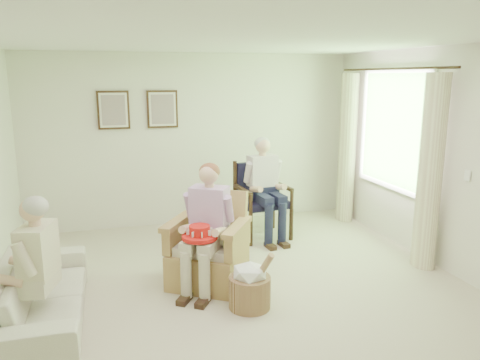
{
  "coord_description": "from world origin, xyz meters",
  "views": [
    {
      "loc": [
        -1.29,
        -4.29,
        2.26
      ],
      "look_at": [
        0.22,
        0.92,
        1.05
      ],
      "focal_mm": 35.0,
      "sensor_mm": 36.0,
      "label": 1
    }
  ],
  "objects_px": {
    "sofa": "(41,295)",
    "wood_armchair": "(261,196)",
    "person_wicker": "(209,219)",
    "red_hat": "(200,234)",
    "person_dark": "(265,181)",
    "hatbox": "(250,285)",
    "wicker_armchair": "(207,255)",
    "person_sofa": "(33,261)"
  },
  "relations": [
    {
      "from": "sofa",
      "to": "wood_armchair",
      "type": "bearing_deg",
      "value": -56.69
    },
    {
      "from": "sofa",
      "to": "person_wicker",
      "type": "relative_size",
      "value": 1.44
    },
    {
      "from": "sofa",
      "to": "red_hat",
      "type": "height_order",
      "value": "red_hat"
    },
    {
      "from": "person_wicker",
      "to": "sofa",
      "type": "bearing_deg",
      "value": -136.46
    },
    {
      "from": "sofa",
      "to": "red_hat",
      "type": "relative_size",
      "value": 5.19
    },
    {
      "from": "person_wicker",
      "to": "red_hat",
      "type": "height_order",
      "value": "person_wicker"
    },
    {
      "from": "person_dark",
      "to": "hatbox",
      "type": "distance_m",
      "value": 2.14
    },
    {
      "from": "person_dark",
      "to": "red_hat",
      "type": "height_order",
      "value": "person_dark"
    },
    {
      "from": "sofa",
      "to": "person_dark",
      "type": "xyz_separation_m",
      "value": [
        2.76,
        1.64,
        0.55
      ]
    },
    {
      "from": "sofa",
      "to": "person_dark",
      "type": "relative_size",
      "value": 1.36
    },
    {
      "from": "person_wicker",
      "to": "person_dark",
      "type": "xyz_separation_m",
      "value": [
        1.08,
        1.33,
        0.06
      ]
    },
    {
      "from": "wood_armchair",
      "to": "hatbox",
      "type": "bearing_deg",
      "value": -117.1
    },
    {
      "from": "wicker_armchair",
      "to": "person_sofa",
      "type": "bearing_deg",
      "value": -125.89
    },
    {
      "from": "person_sofa",
      "to": "hatbox",
      "type": "relative_size",
      "value": 2.01
    },
    {
      "from": "person_wicker",
      "to": "person_dark",
      "type": "relative_size",
      "value": 0.95
    },
    {
      "from": "wicker_armchair",
      "to": "person_dark",
      "type": "height_order",
      "value": "person_dark"
    },
    {
      "from": "person_dark",
      "to": "sofa",
      "type": "bearing_deg",
      "value": -155.09
    },
    {
      "from": "person_sofa",
      "to": "wood_armchair",
      "type": "bearing_deg",
      "value": 140.8
    },
    {
      "from": "wood_armchair",
      "to": "sofa",
      "type": "height_order",
      "value": "wood_armchair"
    },
    {
      "from": "sofa",
      "to": "wicker_armchair",
      "type": "bearing_deg",
      "value": -75.07
    },
    {
      "from": "wicker_armchair",
      "to": "person_dark",
      "type": "distance_m",
      "value": 1.69
    },
    {
      "from": "person_sofa",
      "to": "red_hat",
      "type": "relative_size",
      "value": 3.35
    },
    {
      "from": "person_wicker",
      "to": "hatbox",
      "type": "bearing_deg",
      "value": -31.19
    },
    {
      "from": "person_sofa",
      "to": "hatbox",
      "type": "bearing_deg",
      "value": 103.08
    },
    {
      "from": "person_sofa",
      "to": "red_hat",
      "type": "xyz_separation_m",
      "value": [
        1.53,
        0.35,
        -0.02
      ]
    },
    {
      "from": "red_hat",
      "to": "hatbox",
      "type": "bearing_deg",
      "value": -44.05
    },
    {
      "from": "wood_armchair",
      "to": "person_wicker",
      "type": "bearing_deg",
      "value": -131.65
    },
    {
      "from": "person_dark",
      "to": "red_hat",
      "type": "xyz_separation_m",
      "value": [
        -1.22,
        -1.49,
        -0.16
      ]
    },
    {
      "from": "wood_armchair",
      "to": "red_hat",
      "type": "relative_size",
      "value": 2.83
    },
    {
      "from": "person_wicker",
      "to": "wood_armchair",
      "type": "bearing_deg",
      "value": 87.1
    },
    {
      "from": "person_wicker",
      "to": "person_dark",
      "type": "bearing_deg",
      "value": 83.73
    },
    {
      "from": "person_sofa",
      "to": "person_wicker",
      "type": "bearing_deg",
      "value": 121.77
    },
    {
      "from": "wood_armchair",
      "to": "person_wicker",
      "type": "height_order",
      "value": "person_wicker"
    },
    {
      "from": "sofa",
      "to": "person_dark",
      "type": "distance_m",
      "value": 3.25
    },
    {
      "from": "hatbox",
      "to": "red_hat",
      "type": "bearing_deg",
      "value": 135.95
    },
    {
      "from": "person_sofa",
      "to": "red_hat",
      "type": "height_order",
      "value": "person_sofa"
    },
    {
      "from": "wicker_armchair",
      "to": "hatbox",
      "type": "bearing_deg",
      "value": -35.6
    },
    {
      "from": "wicker_armchair",
      "to": "red_hat",
      "type": "height_order",
      "value": "wicker_armchair"
    },
    {
      "from": "wicker_armchair",
      "to": "sofa",
      "type": "distance_m",
      "value": 1.73
    },
    {
      "from": "sofa",
      "to": "hatbox",
      "type": "relative_size",
      "value": 3.11
    },
    {
      "from": "wicker_armchair",
      "to": "wood_armchair",
      "type": "xyz_separation_m",
      "value": [
        1.08,
        1.36,
        0.25
      ]
    },
    {
      "from": "wood_armchair",
      "to": "person_dark",
      "type": "bearing_deg",
      "value": -95.83
    }
  ]
}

